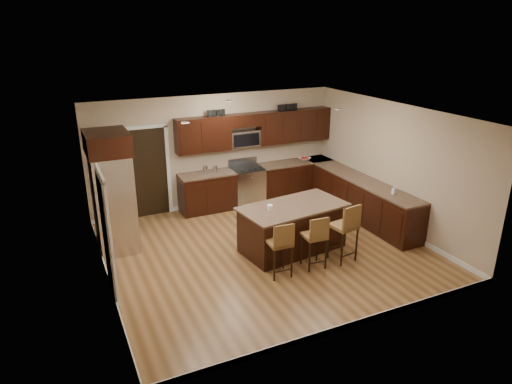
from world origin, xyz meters
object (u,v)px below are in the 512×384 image
island (292,229)px  stool_left (281,243)px  stool_right (346,226)px  refrigerator (112,191)px  range (247,185)px  stool_mid (316,236)px

island → stool_left: bearing=-137.2°
island → stool_right: stool_right is taller
island → refrigerator: (-3.12, 1.52, 0.77)m
range → stool_right: bearing=-82.3°
stool_mid → stool_right: 0.65m
stool_mid → refrigerator: size_ratio=0.44×
stool_left → stool_right: size_ratio=0.91×
refrigerator → stool_mid: bearing=-37.1°
stool_mid → stool_right: bearing=2.7°
stool_mid → refrigerator: refrigerator is taller
range → stool_mid: 3.47m
island → stool_right: 1.11m
stool_left → stool_right: bearing=2.6°
range → refrigerator: refrigerator is taller
island → stool_left: (-0.70, -0.84, 0.22)m
stool_right → stool_left: bearing=171.2°
stool_right → refrigerator: bearing=139.3°
island → stool_mid: bearing=-97.0°
stool_mid → island: bearing=93.7°
stool_right → island: bearing=119.0°
stool_right → refrigerator: size_ratio=0.49×
range → stool_right: 3.51m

